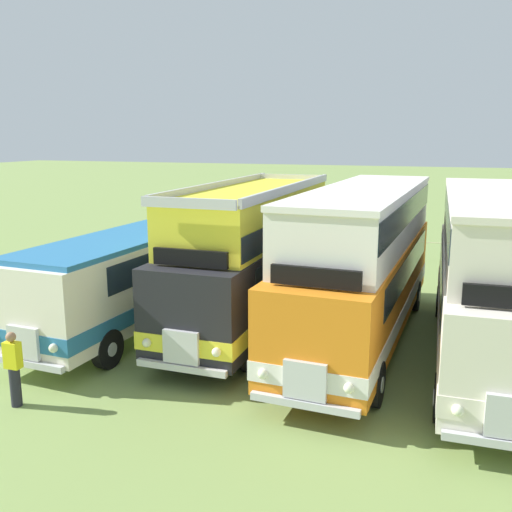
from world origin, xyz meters
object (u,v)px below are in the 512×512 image
bus_third_in_row (364,258)px  marshal_person (14,368)px  bus_second_in_row (253,253)px  bus_fourth_in_row (492,270)px  bus_first_in_row (151,266)px

bus_third_in_row → marshal_person: 9.54m
bus_second_in_row → bus_third_in_row: (3.41, -0.21, 0.12)m
bus_third_in_row → bus_fourth_in_row: bearing=-7.2°
bus_first_in_row → bus_third_in_row: (6.82, 0.13, 0.72)m
bus_second_in_row → bus_fourth_in_row: bus_second_in_row is taller
bus_second_in_row → marshal_person: 7.73m
bus_first_in_row → bus_third_in_row: size_ratio=1.00×
bus_second_in_row → marshal_person: size_ratio=5.73×
bus_third_in_row → bus_fourth_in_row: (3.40, -0.43, -0.00)m
bus_second_in_row → marshal_person: bearing=-115.3°
bus_second_in_row → bus_third_in_row: 3.42m
bus_first_in_row → bus_third_in_row: bearing=1.1°
bus_fourth_in_row → bus_first_in_row: bearing=178.3°
bus_fourth_in_row → bus_third_in_row: bearing=172.8°
bus_first_in_row → bus_second_in_row: size_ratio=1.14×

